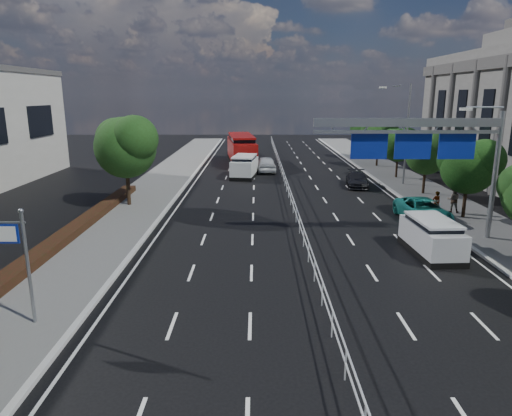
{
  "coord_description": "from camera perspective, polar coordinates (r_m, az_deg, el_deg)",
  "views": [
    {
      "loc": [
        -2.57,
        -14.84,
        8.06
      ],
      "look_at": [
        -2.59,
        7.84,
        2.4
      ],
      "focal_mm": 32.0,
      "sensor_mm": 36.0,
      "label": 1
    }
  ],
  "objects": [
    {
      "name": "silver_minivan",
      "position": [
        25.29,
        21.11,
        -3.36
      ],
      "size": [
        2.12,
        4.6,
        1.87
      ],
      "rotation": [
        0.0,
        0.0,
        0.05
      ],
      "color": "black",
      "rests_on": "ground"
    },
    {
      "name": "sidewalk_near",
      "position": [
        19.07,
        -28.62,
        -12.59
      ],
      "size": [
        5.0,
        140.0,
        0.14
      ],
      "primitive_type": "cube",
      "color": "slate",
      "rests_on": "ground"
    },
    {
      "name": "far_tree_h",
      "position": [
        61.08,
        13.3,
        9.29
      ],
      "size": [
        3.41,
        3.18,
        4.91
      ],
      "color": "black",
      "rests_on": "ground"
    },
    {
      "name": "streetlight_far",
      "position": [
        42.97,
        18.02,
        9.54
      ],
      "size": [
        2.78,
        2.4,
        9.0
      ],
      "color": "gray",
      "rests_on": "ground"
    },
    {
      "name": "white_minivan",
      "position": [
        45.75,
        -1.45,
        5.21
      ],
      "size": [
        2.83,
        5.25,
        2.17
      ],
      "rotation": [
        0.0,
        0.0,
        -0.14
      ],
      "color": "black",
      "rests_on": "ground"
    },
    {
      "name": "pedestrian_b",
      "position": [
        34.18,
        23.43,
        0.96
      ],
      "size": [
        1.04,
        0.92,
        1.77
      ],
      "primitive_type": "imported",
      "rotation": [
        0.0,
        0.0,
        2.8
      ],
      "color": "gray",
      "rests_on": "sidewalk_far"
    },
    {
      "name": "median_fence",
      "position": [
        38.18,
        3.92,
        2.6
      ],
      "size": [
        0.05,
        85.0,
        1.02
      ],
      "color": "silver",
      "rests_on": "ground"
    },
    {
      "name": "kerb_near",
      "position": [
        18.04,
        -21.45,
        -13.33
      ],
      "size": [
        0.25,
        140.0,
        0.15
      ],
      "primitive_type": "cube",
      "color": "silver",
      "rests_on": "ground"
    },
    {
      "name": "far_tree_f",
      "position": [
        46.64,
        17.45,
        7.75
      ],
      "size": [
        3.52,
        3.28,
        5.02
      ],
      "color": "black",
      "rests_on": "ground"
    },
    {
      "name": "far_tree_e",
      "position": [
        39.58,
        20.63,
        6.59
      ],
      "size": [
        3.63,
        3.38,
        5.13
      ],
      "color": "black",
      "rests_on": "ground"
    },
    {
      "name": "far_tree_g",
      "position": [
        53.8,
        15.13,
        8.95
      ],
      "size": [
        3.96,
        3.69,
        5.45
      ],
      "color": "black",
      "rests_on": "ground"
    },
    {
      "name": "ground",
      "position": [
        17.08,
        8.98,
        -14.33
      ],
      "size": [
        160.0,
        160.0,
        0.0
      ],
      "primitive_type": "plane",
      "color": "black",
      "rests_on": "ground"
    },
    {
      "name": "toilet_sign",
      "position": [
        17.79,
        -28.15,
        -4.41
      ],
      "size": [
        1.62,
        0.18,
        4.34
      ],
      "color": "gray",
      "rests_on": "ground"
    },
    {
      "name": "far_tree_d",
      "position": [
        32.7,
        25.15,
        5.01
      ],
      "size": [
        3.85,
        3.59,
        5.34
      ],
      "color": "black",
      "rests_on": "ground"
    },
    {
      "name": "pedestrian_a",
      "position": [
        33.13,
        21.6,
        0.61
      ],
      "size": [
        0.66,
        0.51,
        1.6
      ],
      "primitive_type": "imported",
      "rotation": [
        0.0,
        0.0,
        3.39
      ],
      "color": "gray",
      "rests_on": "sidewalk_far"
    },
    {
      "name": "red_bus",
      "position": [
        54.85,
        -1.84,
        7.43
      ],
      "size": [
        4.07,
        11.68,
        3.42
      ],
      "rotation": [
        0.0,
        0.0,
        0.12
      ],
      "color": "black",
      "rests_on": "ground"
    },
    {
      "name": "near_car_dark",
      "position": [
        63.35,
        -1.77,
        7.43
      ],
      "size": [
        1.84,
        4.94,
        1.61
      ],
      "primitive_type": "imported",
      "rotation": [
        0.0,
        0.0,
        3.11
      ],
      "color": "black",
      "rests_on": "ground"
    },
    {
      "name": "hedge_near",
      "position": [
        23.83,
        -26.89,
        -6.42
      ],
      "size": [
        1.0,
        36.0,
        0.44
      ],
      "primitive_type": "cube",
      "color": "black",
      "rests_on": "sidewalk_near"
    },
    {
      "name": "near_car_silver",
      "position": [
        49.0,
        1.22,
        5.52
      ],
      "size": [
        2.32,
        4.99,
        1.65
      ],
      "primitive_type": "imported",
      "rotation": [
        0.0,
        0.0,
        3.22
      ],
      "color": "silver",
      "rests_on": "ground"
    },
    {
      "name": "overhead_gantry",
      "position": [
        26.69,
        20.67,
        7.85
      ],
      "size": [
        10.24,
        0.38,
        7.45
      ],
      "color": "gray",
      "rests_on": "ground"
    },
    {
      "name": "parked_car_dark",
      "position": [
        41.99,
        12.55,
        3.52
      ],
      "size": [
        2.44,
        4.72,
        1.31
      ],
      "primitive_type": "imported",
      "rotation": [
        0.0,
        0.0,
        -0.14
      ],
      "color": "black",
      "rests_on": "ground"
    },
    {
      "name": "near_tree_back",
      "position": [
        34.29,
        -15.95,
        7.71
      ],
      "size": [
        4.84,
        4.51,
        6.69
      ],
      "color": "black",
      "rests_on": "ground"
    },
    {
      "name": "parked_car_teal",
      "position": [
        31.63,
        20.15,
        -0.27
      ],
      "size": [
        2.72,
        5.37,
        1.46
      ],
      "primitive_type": "imported",
      "rotation": [
        0.0,
        0.0,
        0.06
      ],
      "color": "#1B7B73",
      "rests_on": "ground"
    }
  ]
}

